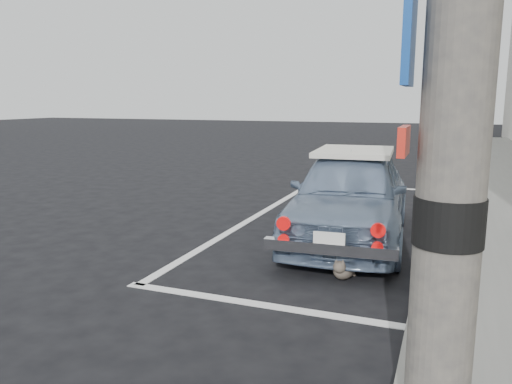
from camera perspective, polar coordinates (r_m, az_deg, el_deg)
ground at (r=5.42m, az=-2.22°, el=-10.14°), size 80.00×80.00×0.00m
pline_rear at (r=4.82m, az=0.96°, el=-12.80°), size 3.00×0.12×0.01m
pline_front at (r=11.42m, az=13.22°, el=0.57°), size 3.00×0.12×0.01m
pline_side at (r=8.41m, az=0.27°, el=-2.62°), size 0.12×7.00×0.01m
retro_coupe at (r=6.97m, az=10.71°, el=-0.25°), size 1.74×3.78×1.25m
cat at (r=5.52m, az=9.97°, el=-8.57°), size 0.26×0.50×0.27m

